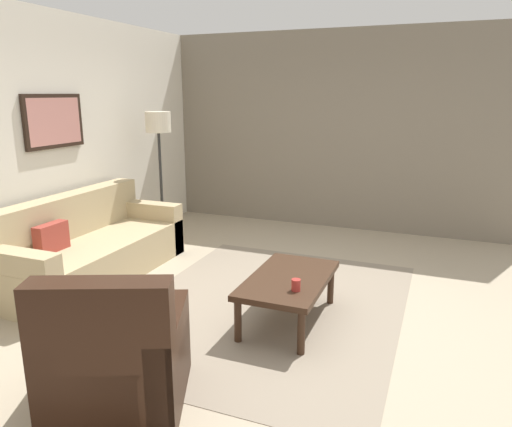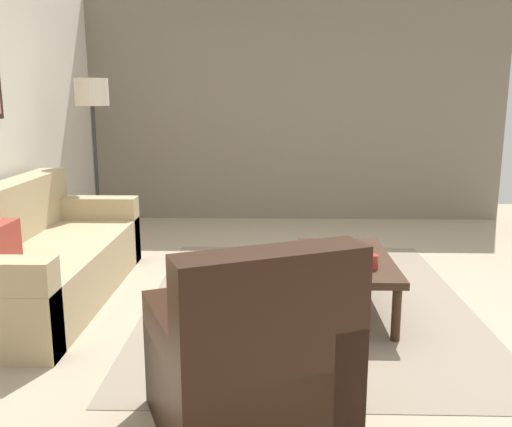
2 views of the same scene
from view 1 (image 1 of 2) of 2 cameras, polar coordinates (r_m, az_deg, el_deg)
The scene contains 10 objects.
ground_plane at distance 4.53m, azimuth 1.41°, elevation -11.09°, with size 8.00×8.00×0.00m, color tan.
rear_partition at distance 5.58m, azimuth -24.65°, elevation 7.43°, with size 6.00×0.12×2.80m, color silver.
stone_feature_panel at distance 7.01m, azimuth 10.14°, elevation 9.63°, with size 0.12×5.20×2.80m, color slate.
area_rug at distance 4.53m, azimuth 1.41°, elevation -11.05°, with size 3.08×2.40×0.01m, color gray.
couch_main at distance 5.45m, azimuth -19.73°, elevation -4.14°, with size 2.21×0.92×0.88m.
armchair_leather at distance 3.20m, azimuth -16.40°, elevation -17.01°, with size 1.05×1.05×0.95m.
coffee_table at distance 4.14m, azimuth 3.94°, elevation -8.24°, with size 1.10×0.64×0.41m.
cup at distance 3.83m, azimuth 4.81°, elevation -8.53°, with size 0.07×0.07×0.10m, color #B2332D.
lamp_standing at distance 6.28m, azimuth -11.58°, elevation 9.13°, with size 0.32×0.32×1.71m.
framed_artwork at distance 5.62m, azimuth -23.03°, elevation 10.14°, with size 0.81×0.04×0.57m.
Camera 1 is at (-3.84, -1.41, 1.94)m, focal length 33.39 mm.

